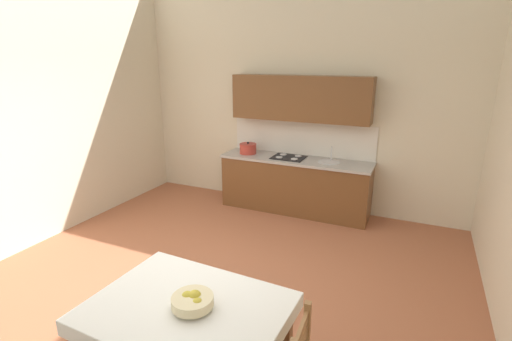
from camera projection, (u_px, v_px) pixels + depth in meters
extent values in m
cube|color=#A86042|center=(203.00, 303.00, 3.96)|extent=(6.11, 6.64, 0.10)
cube|color=beige|center=(299.00, 87.00, 6.04)|extent=(6.11, 0.12, 4.01)
cube|color=brown|center=(295.00, 186.00, 6.14)|extent=(2.42, 0.60, 0.86)
cube|color=#ADA8A3|center=(295.00, 160.00, 6.00)|extent=(2.45, 0.63, 0.04)
cube|color=silver|center=(302.00, 138.00, 6.17)|extent=(2.42, 0.01, 0.55)
cube|color=brown|center=(300.00, 98.00, 5.83)|extent=(2.23, 0.34, 0.70)
cube|color=black|center=(289.00, 213.00, 6.01)|extent=(2.38, 0.02, 0.09)
cylinder|color=silver|center=(329.00, 163.00, 5.79)|extent=(0.34, 0.34, 0.02)
cylinder|color=silver|center=(331.00, 153.00, 5.87)|extent=(0.02, 0.02, 0.22)
cube|color=black|center=(289.00, 157.00, 6.04)|extent=(0.52, 0.42, 0.01)
cylinder|color=silver|center=(279.00, 157.00, 6.00)|extent=(0.11, 0.11, 0.01)
cylinder|color=silver|center=(294.00, 159.00, 5.90)|extent=(0.11, 0.11, 0.01)
cylinder|color=silver|center=(283.00, 154.00, 6.18)|extent=(0.11, 0.11, 0.01)
cylinder|color=silver|center=(298.00, 156.00, 6.08)|extent=(0.11, 0.11, 0.01)
cylinder|color=#B2382D|center=(248.00, 149.00, 6.29)|extent=(0.28, 0.28, 0.15)
cylinder|color=#B2382D|center=(248.00, 144.00, 6.27)|extent=(0.29, 0.29, 0.02)
sphere|color=black|center=(248.00, 143.00, 6.26)|extent=(0.04, 0.04, 0.04)
cube|color=brown|center=(187.00, 307.00, 2.67)|extent=(1.38, 1.03, 0.02)
cube|color=brown|center=(163.00, 296.00, 3.41)|extent=(0.07, 0.07, 0.73)
cube|color=brown|center=(287.00, 339.00, 2.89)|extent=(0.07, 0.07, 0.73)
cube|color=white|center=(186.00, 306.00, 2.67)|extent=(1.44, 1.09, 0.00)
cube|color=white|center=(224.00, 277.00, 3.13)|extent=(1.40, 0.06, 0.12)
cube|color=white|center=(116.00, 288.00, 2.98)|extent=(0.04, 1.04, 0.12)
cube|color=olive|center=(301.00, 332.00, 2.29)|extent=(0.04, 0.32, 0.07)
cylinder|color=beige|center=(193.00, 307.00, 2.64)|extent=(0.17, 0.17, 0.02)
cylinder|color=beige|center=(193.00, 301.00, 2.62)|extent=(0.30, 0.30, 0.07)
sphere|color=gold|center=(187.00, 297.00, 2.65)|extent=(0.09, 0.09, 0.09)
sphere|color=gold|center=(198.00, 304.00, 2.58)|extent=(0.08, 0.08, 0.08)
sphere|color=gold|center=(195.00, 297.00, 2.64)|extent=(0.10, 0.10, 0.10)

